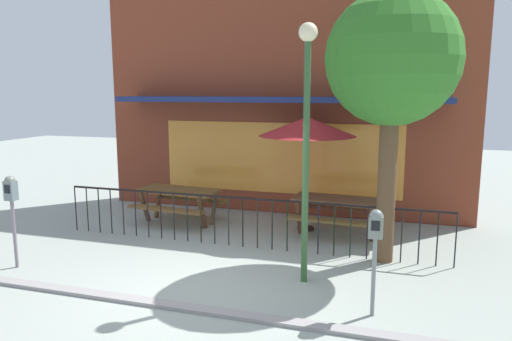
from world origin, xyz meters
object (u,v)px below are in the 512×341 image
at_px(picnic_table_right, 337,206).
at_px(street_lamp, 307,117).
at_px(patio_umbrella, 307,127).
at_px(parking_meter_far, 375,234).
at_px(parking_meter_near, 11,197).
at_px(picnic_table_left, 179,196).
at_px(street_tree, 392,62).

height_order(picnic_table_right, street_lamp, street_lamp).
distance_m(patio_umbrella, parking_meter_far, 4.13).
relative_size(picnic_table_right, parking_meter_near, 1.20).
distance_m(picnic_table_right, street_lamp, 3.23).
xyz_separation_m(picnic_table_right, parking_meter_near, (-4.92, -3.41, 0.60)).
height_order(picnic_table_right, parking_meter_near, parking_meter_near).
distance_m(picnic_table_right, parking_meter_far, 3.60).
height_order(picnic_table_left, picnic_table_right, same).
bearing_deg(parking_meter_near, picnic_table_left, 66.97).
distance_m(patio_umbrella, street_lamp, 2.86).
distance_m(picnic_table_left, picnic_table_right, 3.52).
relative_size(picnic_table_right, patio_umbrella, 0.78).
relative_size(patio_umbrella, street_tree, 0.53).
relative_size(picnic_table_left, street_lamp, 0.49).
relative_size(patio_umbrella, parking_meter_near, 1.54).
distance_m(parking_meter_far, street_tree, 3.16).
bearing_deg(picnic_table_right, street_lamp, -93.82).
height_order(picnic_table_left, street_tree, street_tree).
distance_m(picnic_table_right, street_tree, 3.23).
bearing_deg(parking_meter_near, picnic_table_right, 34.72).
relative_size(picnic_table_left, patio_umbrella, 0.80).
relative_size(picnic_table_right, parking_meter_far, 1.31).
bearing_deg(street_tree, parking_meter_far, -91.61).
distance_m(picnic_table_left, patio_umbrella, 3.26).
xyz_separation_m(picnic_table_left, picnic_table_right, (3.52, 0.11, 0.00)).
bearing_deg(patio_umbrella, picnic_table_right, -16.74).
bearing_deg(picnic_table_left, picnic_table_right, 1.74).
xyz_separation_m(picnic_table_left, parking_meter_near, (-1.40, -3.30, 0.60)).
relative_size(picnic_table_left, parking_meter_far, 1.33).
bearing_deg(picnic_table_right, picnic_table_left, -178.26).
xyz_separation_m(picnic_table_right, parking_meter_far, (0.92, -3.44, 0.51)).
bearing_deg(picnic_table_right, patio_umbrella, 163.26).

